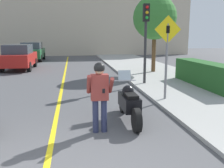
{
  "coord_description": "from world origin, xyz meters",
  "views": [
    {
      "loc": [
        -0.1,
        -3.77,
        2.23
      ],
      "look_at": [
        0.91,
        2.65,
        0.98
      ],
      "focal_mm": 40.0,
      "sensor_mm": 36.0,
      "label": 1
    }
  ],
  "objects": [
    {
      "name": "traffic_light",
      "position": [
        3.15,
        7.16,
        2.55
      ],
      "size": [
        0.26,
        0.3,
        3.52
      ],
      "color": "#2D2D30",
      "rests_on": "sidewalk_curb"
    },
    {
      "name": "person_biker",
      "position": [
        0.49,
        1.78,
        1.0
      ],
      "size": [
        0.59,
        0.46,
        1.65
      ],
      "color": "#282D4C",
      "rests_on": "ground"
    },
    {
      "name": "street_tree",
      "position": [
        4.75,
        10.77,
        3.28
      ],
      "size": [
        2.56,
        2.56,
        4.48
      ],
      "color": "brown",
      "rests_on": "sidewalk_curb"
    },
    {
      "name": "motorcycle",
      "position": [
        1.34,
        2.46,
        0.49
      ],
      "size": [
        0.62,
        2.18,
        1.28
      ],
      "color": "black",
      "rests_on": "ground"
    },
    {
      "name": "hedge_row",
      "position": [
        5.6,
        6.2,
        0.61
      ],
      "size": [
        0.9,
        4.34,
        1.02
      ],
      "color": "#235623",
      "rests_on": "sidewalk_curb"
    },
    {
      "name": "crossing_sign",
      "position": [
        3.02,
        4.23,
        1.78
      ],
      "size": [
        0.91,
        0.08,
        2.8
      ],
      "color": "slate",
      "rests_on": "sidewalk_curb"
    },
    {
      "name": "building_backdrop",
      "position": [
        0.0,
        26.0,
        4.41
      ],
      "size": [
        28.0,
        1.2,
        8.83
      ],
      "color": "beige",
      "rests_on": "ground"
    },
    {
      "name": "parked_car_red",
      "position": [
        -3.67,
        13.83,
        0.86
      ],
      "size": [
        1.88,
        4.2,
        1.68
      ],
      "color": "black",
      "rests_on": "ground"
    },
    {
      "name": "parked_car_green",
      "position": [
        -3.7,
        19.9,
        0.86
      ],
      "size": [
        1.88,
        4.2,
        1.68
      ],
      "color": "black",
      "rests_on": "ground"
    },
    {
      "name": "road_center_line",
      "position": [
        -0.6,
        6.0,
        0.0
      ],
      "size": [
        0.12,
        36.0,
        0.01
      ],
      "color": "yellow",
      "rests_on": "ground"
    },
    {
      "name": "sidewalk_curb",
      "position": [
        4.8,
        4.0,
        0.05
      ],
      "size": [
        4.4,
        44.0,
        0.1
      ],
      "color": "#9E9E99",
      "rests_on": "ground"
    }
  ]
}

